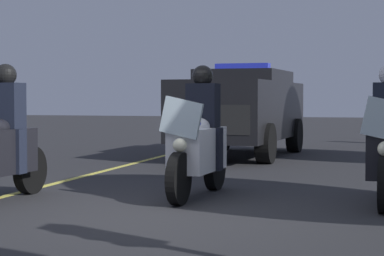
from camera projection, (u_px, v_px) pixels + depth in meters
name	position (u px, v px, depth m)	size (l,w,h in m)	color
ground_plane	(157.00, 214.00, 7.78)	(80.00, 80.00, 0.00)	#28282B
police_motorcycle_lead_right	(198.00, 143.00, 9.14)	(2.14, 0.60, 1.72)	black
police_suv	(241.00, 108.00, 15.51)	(4.99, 2.27, 2.05)	black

